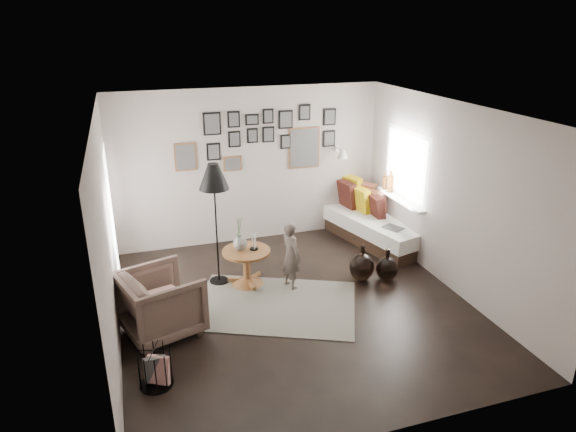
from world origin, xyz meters
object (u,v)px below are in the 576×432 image
object	(u,v)px
pedestal_table	(247,269)
demijohn_small	(387,269)
vase	(240,241)
daybed	(374,222)
floor_lamp	(214,181)
magazine_basket	(155,368)
child	(291,255)
armchair	(161,303)
demijohn_large	(362,267)

from	to	relation	value
pedestal_table	demijohn_small	xyz separation A→B (m)	(1.97, -0.51, -0.06)
vase	daybed	bearing A→B (deg)	19.10
floor_lamp	magazine_basket	size ratio (longest dim) A/B	4.12
magazine_basket	demijohn_small	world-z (taller)	demijohn_small
demijohn_small	child	distance (m)	1.45
floor_lamp	child	xyz separation A→B (m)	(0.95, -0.47, -1.04)
child	pedestal_table	bearing A→B (deg)	45.13
pedestal_table	child	xyz separation A→B (m)	(0.57, -0.28, 0.25)
pedestal_table	demijohn_small	distance (m)	2.04
armchair	demijohn_large	world-z (taller)	armchair
floor_lamp	demijohn_large	world-z (taller)	floor_lamp
floor_lamp	daybed	bearing A→B (deg)	14.01
vase	daybed	xyz separation A→B (m)	(2.56, 0.89, -0.36)
pedestal_table	floor_lamp	size ratio (longest dim) A/B	0.38
vase	child	xyz separation A→B (m)	(0.65, -0.30, -0.19)
armchair	magazine_basket	size ratio (longest dim) A/B	2.04
vase	armchair	xyz separation A→B (m)	(-1.18, -0.89, -0.28)
armchair	magazine_basket	xyz separation A→B (m)	(-0.16, -0.98, -0.19)
pedestal_table	magazine_basket	world-z (taller)	pedestal_table
pedestal_table	floor_lamp	distance (m)	1.36
vase	daybed	world-z (taller)	vase
vase	magazine_basket	bearing A→B (deg)	-125.79
armchair	demijohn_small	distance (m)	3.26
child	floor_lamp	bearing A→B (deg)	44.49
vase	demijohn_large	size ratio (longest dim) A/B	0.89
magazine_basket	demijohn_large	bearing A→B (deg)	25.47
armchair	demijohn_large	size ratio (longest dim) A/B	1.61
vase	child	size ratio (longest dim) A/B	0.49
vase	pedestal_table	bearing A→B (deg)	-14.04
daybed	magazine_basket	distance (m)	4.78
vase	demijohn_small	xyz separation A→B (m)	(2.05, -0.53, -0.50)
demijohn_small	daybed	bearing A→B (deg)	70.44
magazine_basket	vase	bearing A→B (deg)	54.21
armchair	demijohn_small	bearing A→B (deg)	-101.74
pedestal_table	demijohn_large	bearing A→B (deg)	-13.64
demijohn_large	armchair	bearing A→B (deg)	-170.67
daybed	armchair	xyz separation A→B (m)	(-3.74, -1.77, 0.08)
armchair	demijohn_large	xyz separation A→B (m)	(2.89, 0.47, -0.19)
pedestal_table	floor_lamp	xyz separation A→B (m)	(-0.38, 0.19, 1.29)
armchair	floor_lamp	world-z (taller)	floor_lamp
daybed	floor_lamp	xyz separation A→B (m)	(-2.85, -0.71, 1.22)
magazine_basket	child	bearing A→B (deg)	38.19
daybed	armchair	bearing A→B (deg)	-169.10
pedestal_table	child	world-z (taller)	child
magazine_basket	floor_lamp	bearing A→B (deg)	62.76
armchair	magazine_basket	bearing A→B (deg)	152.68
pedestal_table	magazine_basket	xyz separation A→B (m)	(-1.43, -1.85, -0.04)
floor_lamp	child	size ratio (longest dim) A/B	1.80
armchair	child	distance (m)	1.93
magazine_basket	demijohn_small	size ratio (longest dim) A/B	0.87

